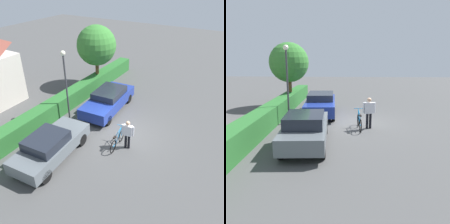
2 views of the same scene
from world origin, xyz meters
The scene contains 8 objects.
ground_plane centered at (0.00, 0.00, 0.00)m, with size 60.00×60.00×0.00m, color #4A4A4A.
hedge_row centered at (0.00, 4.59, 0.53)m, with size 17.84×0.90×1.06m, color #28662B.
parked_car_near centered at (-3.51, 2.07, 0.73)m, with size 4.34×2.01×1.42m.
parked_car_far centered at (1.87, 2.08, 0.73)m, with size 4.63×2.08×1.38m.
bicycle centered at (-1.15, -0.27, 0.38)m, with size 1.70×0.50×0.99m.
person_rider centered at (-0.99, -0.76, 0.95)m, with size 0.26×0.65×1.62m.
street_lamp centered at (-0.27, 3.60, 2.75)m, with size 0.28×0.28×4.26m.
tree_kerbside centered at (4.57, 4.69, 3.21)m, with size 2.88×2.88×4.66m.
Camera 2 is at (-12.93, 0.26, 3.70)m, focal length 38.05 mm.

